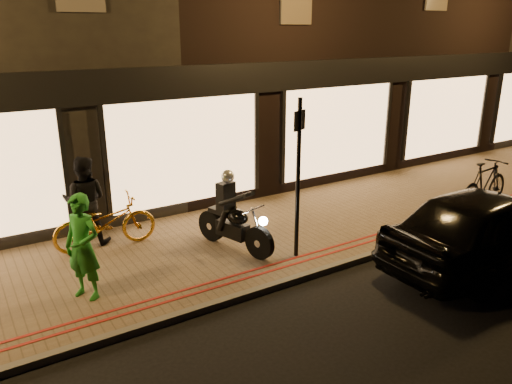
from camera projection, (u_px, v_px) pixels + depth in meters
ground at (286, 287)px, 8.62m from camera, size 90.00×90.00×0.00m
sidewalk at (229, 244)px, 10.21m from camera, size 50.00×4.00×0.12m
kerb_stone at (285, 283)px, 8.64m from camera, size 50.00×0.14×0.12m
red_kerb_lines at (269, 268)px, 9.02m from camera, size 50.00×0.26×0.01m
building_row at (110, 29)px, 14.52m from camera, size 48.00×10.11×8.50m
motorcycle at (233, 219)px, 9.67m from camera, size 0.76×1.90×1.59m
sign_post at (298, 171)px, 9.04m from camera, size 0.33×0.17×3.00m
bicycle_gold at (105, 223)px, 9.76m from camera, size 2.02×0.82×1.04m
bicycle_dark at (485, 185)px, 11.84m from camera, size 2.05×0.79×1.20m
person_green at (83, 247)px, 7.83m from camera, size 0.70×0.76×1.74m
person_dark at (85, 201)px, 9.85m from camera, size 1.09×1.01×1.80m
parked_car at (487, 227)px, 9.21m from camera, size 4.51×1.86×1.53m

